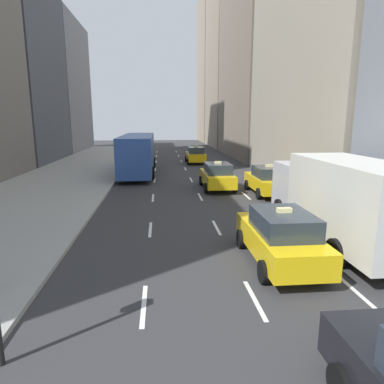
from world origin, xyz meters
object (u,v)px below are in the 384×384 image
object	(u,v)px
taxi_fourth	(268,180)
taxi_second	(217,176)
city_bus	(138,153)
taxi_lead	(196,155)
box_truck	(339,197)
taxi_third	(280,237)

from	to	relation	value
taxi_fourth	taxi_second	bearing A→B (deg)	145.28
taxi_second	city_bus	bearing A→B (deg)	127.29
taxi_lead	city_bus	size ratio (longest dim) A/B	0.38
taxi_second	taxi_fourth	bearing A→B (deg)	-34.72
taxi_lead	box_truck	bearing A→B (deg)	-83.43
city_bus	box_truck	distance (m)	19.62
taxi_lead	taxi_fourth	xyz separation A→B (m)	(2.80, -15.89, 0.00)
taxi_second	box_truck	distance (m)	10.76
taxi_second	box_truck	world-z (taller)	box_truck
taxi_lead	taxi_third	xyz separation A→B (m)	(0.00, -26.05, 0.00)
taxi_third	box_truck	xyz separation A→B (m)	(2.80, 1.75, 0.83)
taxi_second	taxi_third	xyz separation A→B (m)	(0.00, -12.10, 0.00)
taxi_second	taxi_fourth	distance (m)	3.41
taxi_fourth	taxi_third	bearing A→B (deg)	-105.41
city_bus	box_truck	bearing A→B (deg)	-64.61
taxi_lead	taxi_second	distance (m)	13.95
taxi_fourth	box_truck	bearing A→B (deg)	-90.00
city_bus	box_truck	size ratio (longest dim) A/B	1.38
box_truck	taxi_third	bearing A→B (deg)	-148.06
taxi_lead	taxi_third	world-z (taller)	same
taxi_third	taxi_fourth	xyz separation A→B (m)	(2.80, 10.16, 0.00)
taxi_third	taxi_fourth	size ratio (longest dim) A/B	1.00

